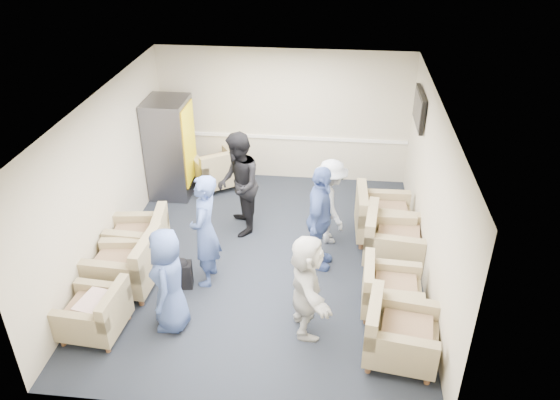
# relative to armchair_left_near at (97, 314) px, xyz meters

# --- Properties ---
(floor) EXTENTS (6.00, 6.00, 0.00)m
(floor) POSITION_rel_armchair_left_near_xyz_m (2.02, 1.90, -0.32)
(floor) COLOR black
(floor) RESTS_ON ground
(ceiling) EXTENTS (6.00, 6.00, 0.00)m
(ceiling) POSITION_rel_armchair_left_near_xyz_m (2.02, 1.90, 2.38)
(ceiling) COLOR white
(ceiling) RESTS_ON back_wall
(back_wall) EXTENTS (5.00, 0.02, 2.70)m
(back_wall) POSITION_rel_armchair_left_near_xyz_m (2.02, 4.90, 1.03)
(back_wall) COLOR beige
(back_wall) RESTS_ON floor
(front_wall) EXTENTS (5.00, 0.02, 2.70)m
(front_wall) POSITION_rel_armchair_left_near_xyz_m (2.02, -1.10, 1.03)
(front_wall) COLOR beige
(front_wall) RESTS_ON floor
(left_wall) EXTENTS (0.02, 6.00, 2.70)m
(left_wall) POSITION_rel_armchair_left_near_xyz_m (-0.48, 1.90, 1.03)
(left_wall) COLOR beige
(left_wall) RESTS_ON floor
(right_wall) EXTENTS (0.02, 6.00, 2.70)m
(right_wall) POSITION_rel_armchair_left_near_xyz_m (4.52, 1.90, 1.03)
(right_wall) COLOR beige
(right_wall) RESTS_ON floor
(chair_rail) EXTENTS (4.98, 0.04, 0.06)m
(chair_rail) POSITION_rel_armchair_left_near_xyz_m (2.02, 4.88, 0.58)
(chair_rail) COLOR white
(chair_rail) RESTS_ON back_wall
(tv) EXTENTS (0.10, 1.00, 0.58)m
(tv) POSITION_rel_armchair_left_near_xyz_m (4.46, 3.70, 1.73)
(tv) COLOR black
(tv) RESTS_ON right_wall
(armchair_left_near) EXTENTS (0.85, 0.85, 0.63)m
(armchair_left_near) POSITION_rel_armchair_left_near_xyz_m (0.00, 0.00, 0.00)
(armchair_left_near) COLOR #90815D
(armchair_left_near) RESTS_ON floor
(armchair_left_mid) EXTENTS (1.00, 1.00, 0.76)m
(armchair_left_mid) POSITION_rel_armchair_left_near_xyz_m (0.08, 1.01, 0.06)
(armchair_left_mid) COLOR #90815D
(armchair_left_mid) RESTS_ON floor
(armchair_left_far) EXTENTS (1.02, 1.02, 0.73)m
(armchair_left_far) POSITION_rel_armchair_left_near_xyz_m (0.05, 1.67, 0.05)
(armchair_left_far) COLOR #90815D
(armchair_left_far) RESTS_ON floor
(armchair_right_near) EXTENTS (1.02, 1.02, 0.72)m
(armchair_right_near) POSITION_rel_armchair_left_near_xyz_m (3.98, -0.00, 0.04)
(armchair_right_near) COLOR #90815D
(armchair_right_near) RESTS_ON floor
(armchair_right_midnear) EXTENTS (0.87, 0.87, 0.66)m
(armchair_right_midnear) POSITION_rel_armchair_left_near_xyz_m (3.92, 0.89, 0.01)
(armchair_right_midnear) COLOR #90815D
(armchair_right_midnear) RESTS_ON floor
(armchair_right_midfar) EXTENTS (1.03, 1.03, 0.75)m
(armchair_right_midfar) POSITION_rel_armchair_left_near_xyz_m (4.04, 2.14, 0.06)
(armchair_right_midfar) COLOR #90815D
(armchair_right_midfar) RESTS_ON floor
(armchair_right_far) EXTENTS (0.97, 0.97, 0.76)m
(armchair_right_far) POSITION_rel_armchair_left_near_xyz_m (3.91, 2.80, 0.06)
(armchair_right_far) COLOR #90815D
(armchair_right_far) RESTS_ON floor
(armchair_corner) EXTENTS (1.25, 1.25, 0.72)m
(armchair_corner) POSITION_rel_armchair_left_near_xyz_m (0.75, 4.32, 0.05)
(armchair_corner) COLOR #90815D
(armchair_corner) RESTS_ON floor
(vending_machine) EXTENTS (0.78, 0.91, 1.92)m
(vending_machine) POSITION_rel_armchair_left_near_xyz_m (-0.07, 4.00, 0.65)
(vending_machine) COLOR #54535C
(vending_machine) RESTS_ON floor
(backpack) EXTENTS (0.33, 0.26, 0.51)m
(backpack) POSITION_rel_armchair_left_near_xyz_m (0.87, 1.10, -0.05)
(backpack) COLOR black
(backpack) RESTS_ON floor
(pillow) EXTENTS (0.46, 0.56, 0.14)m
(pillow) POSITION_rel_armchair_left_near_xyz_m (-0.01, 0.00, 0.17)
(pillow) COLOR beige
(pillow) RESTS_ON armchair_left_near
(person_front_left) EXTENTS (0.56, 0.79, 1.54)m
(person_front_left) POSITION_rel_armchair_left_near_xyz_m (0.96, 0.27, 0.45)
(person_front_left) COLOR #3D5494
(person_front_left) RESTS_ON floor
(person_mid_left) EXTENTS (0.43, 0.66, 1.80)m
(person_mid_left) POSITION_rel_armchair_left_near_xyz_m (1.22, 1.29, 0.59)
(person_mid_left) COLOR #3D5494
(person_mid_left) RESTS_ON floor
(person_back_left) EXTENTS (0.90, 1.04, 1.85)m
(person_back_left) POSITION_rel_armchair_left_near_xyz_m (1.47, 2.74, 0.61)
(person_back_left) COLOR black
(person_back_left) RESTS_ON floor
(person_back_right) EXTENTS (0.85, 1.11, 1.51)m
(person_back_right) POSITION_rel_armchair_left_near_xyz_m (3.05, 2.61, 0.44)
(person_back_right) COLOR silver
(person_back_right) RESTS_ON floor
(person_mid_right) EXTENTS (0.57, 1.08, 1.75)m
(person_mid_right) POSITION_rel_armchair_left_near_xyz_m (2.90, 1.87, 0.56)
(person_mid_right) COLOR #3D5494
(person_mid_right) RESTS_ON floor
(person_front_right) EXTENTS (0.74, 1.46, 1.51)m
(person_front_right) POSITION_rel_armchair_left_near_xyz_m (2.80, 0.37, 0.44)
(person_front_right) COLOR silver
(person_front_right) RESTS_ON floor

